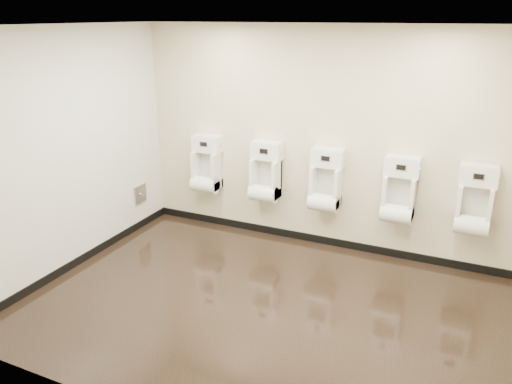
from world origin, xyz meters
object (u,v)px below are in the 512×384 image
Objects in this scene: urinal_1 at (265,176)px; urinal_3 at (399,195)px; urinal_0 at (207,168)px; access_panel at (140,194)px; urinal_2 at (325,184)px; urinal_4 at (474,205)px.

urinal_1 and urinal_3 have the same top height.
urinal_0 is 0.89m from urinal_1.
urinal_1 is (1.75, 0.41, 0.38)m from access_panel.
access_panel is 2.63m from urinal_2.
urinal_1 and urinal_2 have the same top height.
urinal_2 is at bearing 9.09° from access_panel.
urinal_0 is at bearing 180.00° from urinal_1.
urinal_1 reaches higher than access_panel.
urinal_4 is at bearing 0.00° from urinal_3.
urinal_4 is at bearing 5.47° from access_panel.
urinal_2 is at bearing 0.00° from urinal_1.
urinal_0 and urinal_4 have the same top height.
urinal_3 reaches higher than access_panel.
urinal_0 is 1.00× the size of urinal_2.
access_panel is 1.84m from urinal_1.
urinal_3 is 1.00× the size of urinal_4.
urinal_2 and urinal_3 have the same top height.
urinal_0 reaches higher than access_panel.
urinal_0 is 3.45m from urinal_4.
urinal_0 is at bearing 180.00° from urinal_4.
access_panel is 4.34m from urinal_4.
urinal_0 is 1.00× the size of urinal_3.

